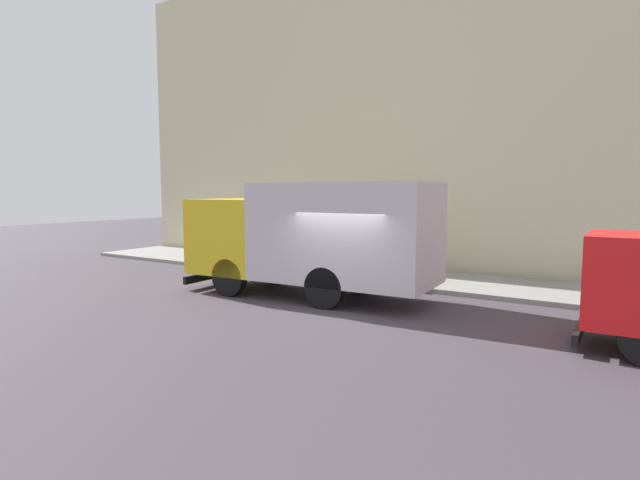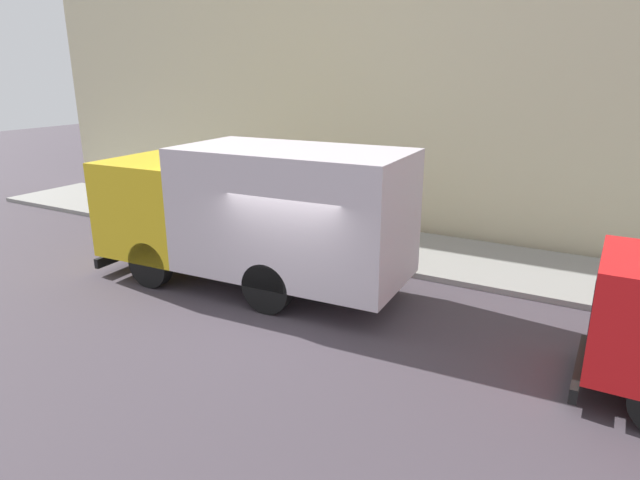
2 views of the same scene
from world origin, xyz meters
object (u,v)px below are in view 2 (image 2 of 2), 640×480
Objects in this scene: traffic_cone_orange at (243,222)px; large_utility_truck at (252,211)px; street_sign_post at (307,202)px; pedestrian_walking at (346,204)px; pedestrian_third at (219,200)px; pedestrian_standing at (266,208)px.

large_utility_truck is at bearing -139.25° from traffic_cone_orange.
traffic_cone_orange is at bearing 77.91° from street_sign_post.
pedestrian_third reaches higher than pedestrian_walking.
pedestrian_walking is at bearing -3.98° from large_utility_truck.
large_utility_truck is 4.50× the size of pedestrian_walking.
pedestrian_third is at bearing 82.20° from street_sign_post.
traffic_cone_orange is at bearing 148.94° from pedestrian_third.
street_sign_post is (2.58, 0.09, -0.34)m from large_utility_truck.
pedestrian_standing is 1.03× the size of pedestrian_third.
large_utility_truck is 3.41× the size of street_sign_post.
traffic_cone_orange is (-1.37, 2.80, -0.62)m from pedestrian_walking.
street_sign_post is (-0.56, -2.61, 1.04)m from traffic_cone_orange.
pedestrian_standing is 3.16× the size of traffic_cone_orange.
pedestrian_third is (0.19, 1.90, -0.02)m from pedestrian_standing.
pedestrian_walking is 2.38m from pedestrian_standing.
large_utility_truck reaches higher than pedestrian_third.
street_sign_post is at bearing 95.10° from pedestrian_standing.
pedestrian_walking is 3.91m from pedestrian_third.
street_sign_post is at bearing 133.10° from pedestrian_walking.
large_utility_truck is 4.73m from pedestrian_third.
pedestrian_standing is at bearing 79.52° from street_sign_post.
large_utility_truck is 3.38m from pedestrian_standing.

